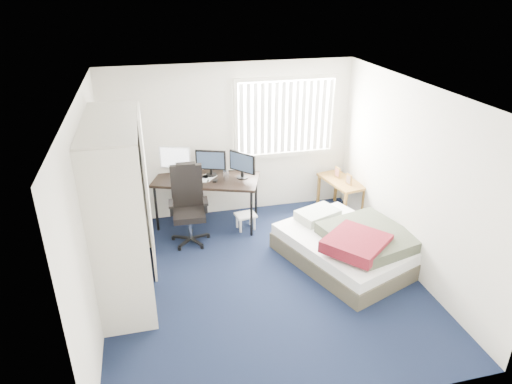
{
  "coord_description": "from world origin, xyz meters",
  "views": [
    {
      "loc": [
        -1.28,
        -4.82,
        3.63
      ],
      "look_at": [
        -0.0,
        0.4,
        1.11
      ],
      "focal_mm": 32.0,
      "sensor_mm": 36.0,
      "label": 1
    }
  ],
  "objects_px": {
    "desk": "(207,176)",
    "nightstand": "(341,184)",
    "bed": "(349,245)",
    "office_chair": "(189,212)"
  },
  "relations": [
    {
      "from": "office_chair",
      "to": "nightstand",
      "type": "bearing_deg",
      "value": 6.2
    },
    {
      "from": "desk",
      "to": "bed",
      "type": "bearing_deg",
      "value": -42.67
    },
    {
      "from": "office_chair",
      "to": "nightstand",
      "type": "xyz_separation_m",
      "value": [
        2.57,
        0.28,
        0.07
      ]
    },
    {
      "from": "office_chair",
      "to": "bed",
      "type": "xyz_separation_m",
      "value": [
        2.1,
        -1.15,
        -0.2
      ]
    },
    {
      "from": "office_chair",
      "to": "bed",
      "type": "distance_m",
      "value": 2.4
    },
    {
      "from": "desk",
      "to": "nightstand",
      "type": "relative_size",
      "value": 1.89
    },
    {
      "from": "nightstand",
      "to": "bed",
      "type": "height_order",
      "value": "nightstand"
    },
    {
      "from": "desk",
      "to": "nightstand",
      "type": "xyz_separation_m",
      "value": [
        2.22,
        -0.18,
        -0.29
      ]
    },
    {
      "from": "nightstand",
      "to": "desk",
      "type": "bearing_deg",
      "value": 175.43
    },
    {
      "from": "office_chair",
      "to": "bed",
      "type": "relative_size",
      "value": 0.55
    }
  ]
}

